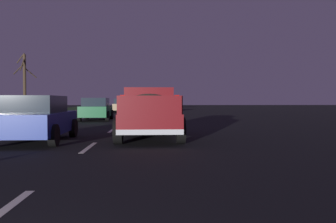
{
  "coord_description": "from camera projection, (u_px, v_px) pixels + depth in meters",
  "views": [
    {
      "loc": [
        -1.92,
        -1.88,
        1.4
      ],
      "look_at": [
        12.21,
        -2.48,
        0.96
      ],
      "focal_mm": 39.34,
      "sensor_mm": 36.0,
      "label": 1
    }
  ],
  "objects": [
    {
      "name": "sedan_tan",
      "position": [
        122.0,
        105.0,
        41.07
      ],
      "size": [
        4.41,
        2.04,
        1.54
      ],
      "color": "#9E845B",
      "rests_on": "ground"
    },
    {
      "name": "pickup_truck",
      "position": [
        149.0,
        111.0,
        13.57
      ],
      "size": [
        5.46,
        2.35,
        1.87
      ],
      "color": "maroon",
      "rests_on": "ground"
    },
    {
      "name": "sedan_green",
      "position": [
        96.0,
        109.0,
        25.23
      ],
      "size": [
        4.44,
        2.08,
        1.54
      ],
      "color": "#14592D",
      "rests_on": "ground"
    },
    {
      "name": "lane_markings",
      "position": [
        98.0,
        117.0,
        30.1
      ],
      "size": [
        108.0,
        3.54,
        0.01
      ],
      "color": "silver",
      "rests_on": "ground"
    },
    {
      "name": "sedan_blue",
      "position": [
        37.0,
        118.0,
        12.32
      ],
      "size": [
        4.43,
        2.08,
        1.54
      ],
      "color": "navy",
      "rests_on": "ground"
    },
    {
      "name": "sidewalk_shoulder",
      "position": [
        55.0,
        117.0,
        28.61
      ],
      "size": [
        108.0,
        4.0,
        0.12
      ],
      "primitive_type": "cube",
      "color": "gray",
      "rests_on": "ground"
    },
    {
      "name": "ground",
      "position": [
        129.0,
        118.0,
        28.85
      ],
      "size": [
        144.0,
        144.0,
        0.0
      ],
      "primitive_type": "plane",
      "color": "black"
    },
    {
      "name": "sedan_black",
      "position": [
        153.0,
        105.0,
        40.8
      ],
      "size": [
        4.41,
        2.04,
        1.54
      ],
      "color": "black",
      "rests_on": "ground"
    },
    {
      "name": "bare_tree_far",
      "position": [
        24.0,
        83.0,
        34.65
      ],
      "size": [
        1.95,
        1.74,
        5.86
      ],
      "color": "#423323",
      "rests_on": "ground"
    }
  ]
}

